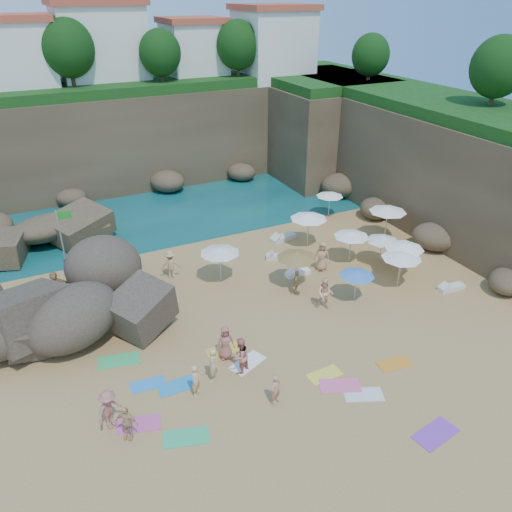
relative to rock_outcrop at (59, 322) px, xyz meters
name	(u,v)px	position (x,y,z in m)	size (l,w,h in m)	color
ground	(247,320)	(9.09, -4.27, 0.00)	(120.00, 120.00, 0.00)	tan
seawater	(121,164)	(9.09, 25.73, 0.00)	(120.00, 120.00, 0.00)	#0C4751
cliff_back	(150,134)	(11.09, 20.73, 4.00)	(44.00, 8.00, 8.00)	brown
cliff_right	(425,160)	(28.09, 3.73, 4.00)	(8.00, 30.00, 8.00)	brown
cliff_corner	(320,128)	(26.09, 15.73, 4.00)	(10.00, 12.00, 8.00)	brown
rock_promontory	(9,241)	(-1.91, 11.73, 0.00)	(12.00, 7.00, 2.00)	brown
clifftop_buildings	(150,47)	(12.05, 21.52, 11.24)	(28.48, 9.48, 7.00)	white
clifftop_trees	(195,53)	(13.86, 15.24, 11.26)	(35.60, 23.82, 4.40)	#11380F
rock_outcrop	(59,322)	(0.00, 0.00, 0.00)	(8.21, 6.16, 3.29)	brown
flag_pole	(63,235)	(1.31, 4.68, 2.83)	(0.87, 0.09, 4.44)	silver
parasol_0	(220,250)	(9.41, 0.17, 2.08)	(2.40, 2.40, 2.27)	silver
parasol_1	(309,216)	(16.61, 1.96, 2.18)	(2.51, 2.51, 2.38)	silver
parasol_2	(330,194)	(20.72, 5.57, 1.80)	(2.07, 2.07, 1.96)	silver
parasol_3	(352,234)	(17.85, -1.23, 1.97)	(2.27, 2.27, 2.14)	silver
parasol_4	(382,238)	(19.43, -2.34, 1.80)	(2.08, 2.08, 1.96)	silver
parasol_6	(297,255)	(13.20, -2.32, 2.06)	(2.38, 2.38, 2.25)	silver
parasol_7	(388,209)	(22.10, 0.48, 2.25)	(2.59, 2.59, 2.45)	silver
parasol_8	(404,246)	(19.61, -4.12, 2.07)	(2.38, 2.38, 2.25)	silver
parasol_9	(402,256)	(18.68, -4.98, 2.02)	(2.32, 2.32, 2.20)	silver
parasol_10	(357,273)	(15.46, -5.11, 1.73)	(1.99, 1.99, 1.89)	silver
lounger_0	(298,273)	(13.97, -1.27, 0.12)	(1.60, 0.53, 0.25)	white
lounger_1	(216,256)	(10.26, 2.98, 0.13)	(1.68, 0.56, 0.26)	white
lounger_2	(283,238)	(15.49, 3.41, 0.15)	(1.96, 0.65, 0.30)	silver
lounger_3	(279,257)	(13.91, 1.12, 0.13)	(1.66, 0.55, 0.26)	silver
lounger_4	(409,260)	(21.30, -3.05, 0.12)	(1.54, 0.51, 0.24)	white
lounger_5	(451,287)	(21.25, -6.72, 0.13)	(1.64, 0.55, 0.26)	silver
towel_0	(178,386)	(4.19, -7.45, 0.02)	(1.78, 0.89, 0.03)	#2385BF
towel_1	(138,424)	(2.04, -8.88, 0.02)	(1.77, 0.89, 0.03)	#CA4E8B
towel_3	(186,437)	(3.56, -10.37, 0.02)	(1.82, 0.91, 0.03)	#31AE6A
towel_4	(223,350)	(6.97, -6.06, 0.01)	(1.69, 0.85, 0.03)	gold
towel_5	(248,363)	(7.65, -7.42, 0.02)	(1.77, 0.88, 0.03)	white
towel_6	(435,434)	(12.56, -14.57, 0.02)	(1.90, 0.95, 0.03)	purple
towel_8	(148,384)	(3.00, -6.76, 0.01)	(1.53, 0.76, 0.03)	#2A84E1
towel_9	(340,386)	(10.70, -10.62, 0.02)	(1.83, 0.92, 0.03)	#EB5B8E
towel_10	(394,364)	(13.87, -10.52, 0.01)	(1.63, 0.81, 0.03)	orange
towel_11	(119,360)	(2.21, -4.56, 0.02)	(1.94, 0.97, 0.03)	#34B965
towel_12	(325,375)	(10.48, -9.71, 0.01)	(1.60, 0.80, 0.03)	yellow
towel_13	(363,394)	(11.31, -11.53, 0.02)	(1.70, 0.85, 0.03)	silver
person_stand_0	(196,380)	(4.78, -8.30, 0.78)	(0.57, 0.37, 1.57)	#DDB274
person_stand_1	(240,356)	(7.10, -7.80, 0.92)	(0.90, 0.70, 1.85)	#C77563
person_stand_2	(171,264)	(6.84, 1.85, 0.92)	(1.19, 0.49, 1.84)	tan
person_stand_3	(297,283)	(12.78, -3.14, 0.77)	(0.90, 0.37, 1.53)	#957A4A
person_stand_4	(322,256)	(15.60, -1.39, 0.97)	(0.95, 0.52, 1.94)	tan
person_stand_5	(55,284)	(0.26, 2.73, 0.79)	(1.47, 0.42, 1.58)	tan
person_stand_6	(213,365)	(5.78, -7.71, 0.84)	(0.61, 0.40, 1.67)	#DFB97F
person_lie_0	(112,422)	(1.06, -8.52, 0.24)	(1.16, 1.80, 0.48)	#AB6355
person_lie_1	(129,434)	(1.54, -9.39, 0.19)	(0.92, 1.57, 0.38)	tan
person_lie_2	(226,354)	(6.88, -6.60, 0.23)	(0.86, 1.75, 0.47)	#A25E51
person_lie_4	(276,400)	(7.64, -10.27, 0.17)	(0.53, 1.44, 0.35)	tan
person_lie_5	(324,303)	(13.42, -5.10, 0.35)	(0.90, 1.85, 0.70)	#F3B48A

